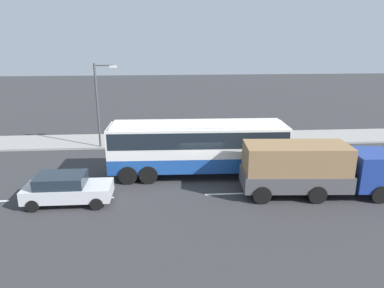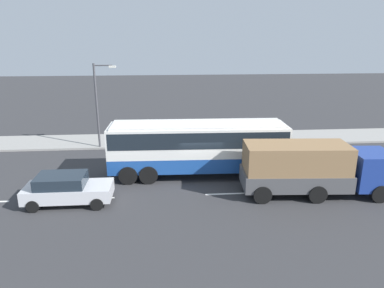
# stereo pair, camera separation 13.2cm
# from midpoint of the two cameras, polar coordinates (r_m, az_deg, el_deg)

# --- Properties ---
(ground_plane) EXTENTS (120.00, 120.00, 0.00)m
(ground_plane) POSITION_cam_midpoint_polar(r_m,az_deg,el_deg) (22.19, 1.05, -5.35)
(ground_plane) COLOR #333335
(sidewalk_curb) EXTENTS (80.00, 4.00, 0.15)m
(sidewalk_curb) POSITION_cam_midpoint_polar(r_m,az_deg,el_deg) (29.91, -0.49, 0.76)
(sidewalk_curb) COLOR gray
(sidewalk_curb) RESTS_ON ground_plane
(lane_centreline) EXTENTS (32.89, 0.16, 0.01)m
(lane_centreline) POSITION_cam_midpoint_polar(r_m,az_deg,el_deg) (19.79, -4.16, -8.26)
(lane_centreline) COLOR white
(lane_centreline) RESTS_ON ground_plane
(coach_bus) EXTENTS (10.87, 2.98, 3.35)m
(coach_bus) POSITION_cam_midpoint_polar(r_m,az_deg,el_deg) (21.89, 0.78, 0.11)
(coach_bus) COLOR #1E4C9E
(coach_bus) RESTS_ON ground_plane
(cargo_truck) EXTENTS (8.12, 2.94, 2.88)m
(cargo_truck) POSITION_cam_midpoint_polar(r_m,az_deg,el_deg) (20.46, 18.62, -3.56)
(cargo_truck) COLOR navy
(cargo_truck) RESTS_ON ground_plane
(car_silver_hatch) EXTENTS (4.44, 1.97, 1.59)m
(car_silver_hatch) POSITION_cam_midpoint_polar(r_m,az_deg,el_deg) (19.70, -19.59, -6.74)
(car_silver_hatch) COLOR silver
(car_silver_hatch) RESTS_ON ground_plane
(pedestrian_near_curb) EXTENTS (0.32, 0.32, 1.61)m
(pedestrian_near_curb) POSITION_cam_midpoint_polar(r_m,az_deg,el_deg) (29.53, -5.85, 2.46)
(pedestrian_near_curb) COLOR black
(pedestrian_near_curb) RESTS_ON sidewalk_curb
(street_lamp) EXTENTS (1.67, 0.24, 6.34)m
(street_lamp) POSITION_cam_midpoint_polar(r_m,az_deg,el_deg) (27.76, -14.82, 6.85)
(street_lamp) COLOR #47474C
(street_lamp) RESTS_ON sidewalk_curb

